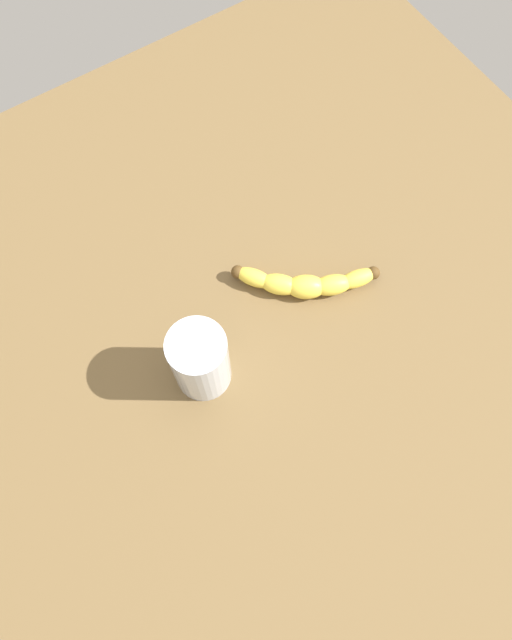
# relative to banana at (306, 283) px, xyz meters

# --- Properties ---
(wooden_tabletop) EXTENTS (1.20, 1.20, 0.03)m
(wooden_tabletop) POSITION_rel_banana_xyz_m (0.02, -0.08, -0.03)
(wooden_tabletop) COLOR brown
(wooden_tabletop) RESTS_ON ground
(banana) EXTENTS (0.14, 0.19, 0.04)m
(banana) POSITION_rel_banana_xyz_m (0.00, 0.00, 0.00)
(banana) COLOR yellow
(banana) RESTS_ON wooden_tabletop
(smoothie_glass) EXTENTS (0.08, 0.08, 0.13)m
(smoothie_glass) POSITION_rel_banana_xyz_m (0.03, -0.20, 0.04)
(smoothie_glass) COLOR silver
(smoothie_glass) RESTS_ON wooden_tabletop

